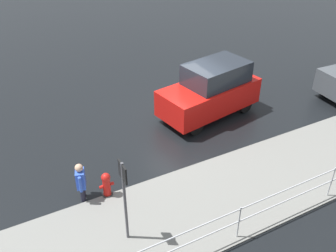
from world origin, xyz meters
TOP-DOWN VIEW (x-y plane):
  - ground_plane at (0.00, 0.00)m, footprint 60.00×60.00m
  - kerb_strip at (0.00, 4.20)m, footprint 24.00×3.20m
  - moving_hatchback at (-1.15, 0.13)m, footprint 4.14×2.35m
  - fire_hydrant at (3.97, 2.62)m, footprint 0.42×0.31m
  - pedestrian at (4.61, 2.41)m, footprint 0.34×0.55m
  - metal_railing at (0.02, 5.60)m, footprint 9.65×0.04m
  - sign_post at (4.05, 4.32)m, footprint 0.07×0.44m

SIDE VIEW (x-z plane):
  - ground_plane at x=0.00m, z-range 0.00..0.00m
  - kerb_strip at x=0.00m, z-range 0.00..0.04m
  - fire_hydrant at x=3.97m, z-range 0.00..0.80m
  - pedestrian at x=4.61m, z-range 0.07..1.29m
  - metal_railing at x=0.02m, z-range 0.22..1.27m
  - moving_hatchback at x=-1.15m, z-range 0.00..2.06m
  - sign_post at x=4.05m, z-range 0.38..2.78m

